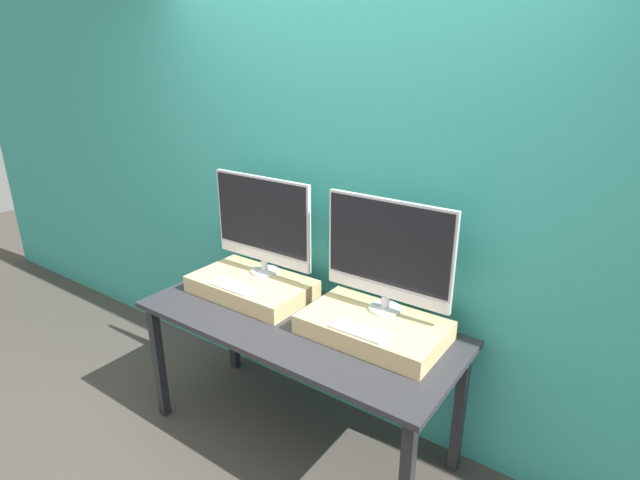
{
  "coord_description": "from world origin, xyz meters",
  "views": [
    {
      "loc": [
        1.41,
        -1.41,
        2.04
      ],
      "look_at": [
        0.0,
        0.57,
        1.14
      ],
      "focal_mm": 28.0,
      "sensor_mm": 36.0,
      "label": 1
    }
  ],
  "objects_px": {
    "keyboard_left": "(233,286)",
    "monitor_right": "(388,252)",
    "monitor_left": "(262,222)",
    "keyboard_right": "(358,330)"
  },
  "relations": [
    {
      "from": "monitor_left",
      "to": "keyboard_right",
      "type": "bearing_deg",
      "value": -17.75
    },
    {
      "from": "keyboard_left",
      "to": "keyboard_right",
      "type": "distance_m",
      "value": 0.79
    },
    {
      "from": "monitor_left",
      "to": "keyboard_right",
      "type": "xyz_separation_m",
      "value": [
        0.79,
        -0.25,
        -0.3
      ]
    },
    {
      "from": "monitor_left",
      "to": "monitor_right",
      "type": "bearing_deg",
      "value": 0.0
    },
    {
      "from": "monitor_left",
      "to": "monitor_right",
      "type": "relative_size",
      "value": 1.0
    },
    {
      "from": "monitor_left",
      "to": "keyboard_right",
      "type": "height_order",
      "value": "monitor_left"
    },
    {
      "from": "keyboard_left",
      "to": "monitor_right",
      "type": "relative_size",
      "value": 0.4
    },
    {
      "from": "monitor_left",
      "to": "keyboard_left",
      "type": "distance_m",
      "value": 0.39
    },
    {
      "from": "keyboard_left",
      "to": "monitor_right",
      "type": "distance_m",
      "value": 0.88
    },
    {
      "from": "monitor_left",
      "to": "keyboard_right",
      "type": "distance_m",
      "value": 0.88
    }
  ]
}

